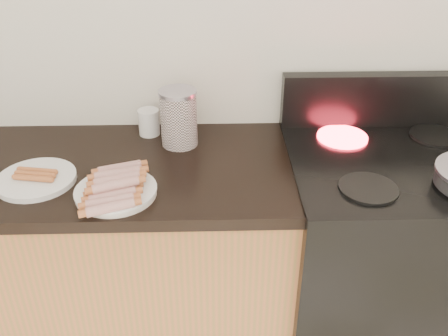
{
  "coord_description": "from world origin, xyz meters",
  "views": [
    {
      "loc": [
        0.14,
        0.25,
        1.74
      ],
      "look_at": [
        0.18,
        1.62,
        0.93
      ],
      "focal_mm": 40.0,
      "sensor_mm": 36.0,
      "label": 1
    }
  ],
  "objects_px": {
    "stove": "(382,264)",
    "canister": "(179,118)",
    "main_plate": "(116,193)",
    "side_plate": "(36,179)",
    "mug": "(149,122)"
  },
  "relations": [
    {
      "from": "stove",
      "to": "canister",
      "type": "relative_size",
      "value": 4.48
    },
    {
      "from": "canister",
      "to": "main_plate",
      "type": "bearing_deg",
      "value": -118.58
    },
    {
      "from": "canister",
      "to": "side_plate",
      "type": "bearing_deg",
      "value": -151.19
    },
    {
      "from": "side_plate",
      "to": "canister",
      "type": "xyz_separation_m",
      "value": [
        0.44,
        0.24,
        0.09
      ]
    },
    {
      "from": "stove",
      "to": "mug",
      "type": "relative_size",
      "value": 9.51
    },
    {
      "from": "stove",
      "to": "side_plate",
      "type": "bearing_deg",
      "value": -176.26
    },
    {
      "from": "side_plate",
      "to": "main_plate",
      "type": "bearing_deg",
      "value": -17.41
    },
    {
      "from": "main_plate",
      "to": "canister",
      "type": "bearing_deg",
      "value": 61.42
    },
    {
      "from": "stove",
      "to": "main_plate",
      "type": "relative_size",
      "value": 3.74
    },
    {
      "from": "side_plate",
      "to": "canister",
      "type": "distance_m",
      "value": 0.51
    },
    {
      "from": "stove",
      "to": "mug",
      "type": "distance_m",
      "value": 1.03
    },
    {
      "from": "main_plate",
      "to": "side_plate",
      "type": "distance_m",
      "value": 0.28
    },
    {
      "from": "side_plate",
      "to": "mug",
      "type": "height_order",
      "value": "mug"
    },
    {
      "from": "stove",
      "to": "side_plate",
      "type": "xyz_separation_m",
      "value": [
        -1.2,
        -0.08,
        0.45
      ]
    },
    {
      "from": "stove",
      "to": "canister",
      "type": "bearing_deg",
      "value": 167.77
    }
  ]
}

